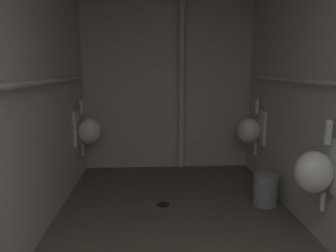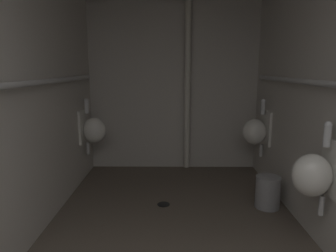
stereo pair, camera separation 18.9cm
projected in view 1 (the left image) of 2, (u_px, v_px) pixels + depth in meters
The scene contains 9 objects.
wall_left at pixel (6, 92), 2.13m from camera, with size 0.06×4.60×2.65m, color #BDB7AE.
wall_back at pixel (167, 80), 4.42m from camera, with size 2.57×0.06×2.65m, color #BDB7AE.
urinal_left_mid at pixel (88, 130), 3.96m from camera, with size 0.32×0.30×0.76m.
urinal_right_mid at pixel (316, 171), 2.41m from camera, with size 0.32×0.30×0.76m.
urinal_right_far at pixel (251, 130), 4.00m from camera, with size 0.32×0.30×0.76m.
supply_pipe_left at pixel (22, 85), 2.17m from camera, with size 0.06×3.86×0.06m.
standpipe_back_wall at pixel (182, 80), 4.32m from camera, with size 0.08×0.08×2.60m, color beige.
floor_drain at pixel (163, 204), 3.35m from camera, with size 0.14×0.14×0.01m, color black.
waste_bin at pixel (265, 189), 3.33m from camera, with size 0.26×0.26×0.35m, color gray.
Camera 1 is at (-0.23, 0.05, 1.49)m, focal length 32.31 mm.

